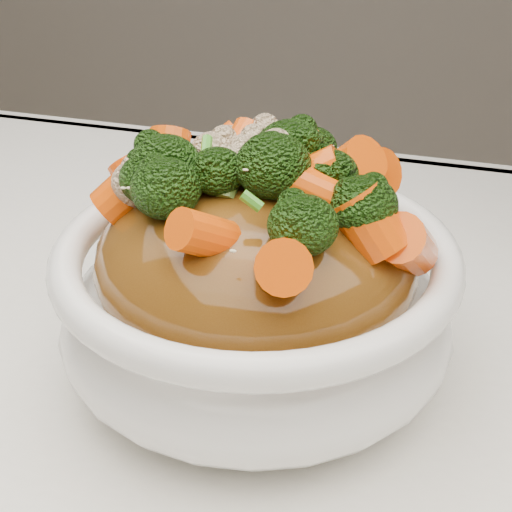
% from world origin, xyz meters
% --- Properties ---
extents(tablecloth, '(1.20, 0.80, 0.04)m').
position_xyz_m(tablecloth, '(0.00, 0.00, 0.73)').
color(tablecloth, white).
rests_on(tablecloth, dining_table).
extents(bowl, '(0.26, 0.26, 0.09)m').
position_xyz_m(bowl, '(0.05, 0.04, 0.80)').
color(bowl, white).
rests_on(bowl, tablecloth).
extents(sauce_base, '(0.21, 0.21, 0.10)m').
position_xyz_m(sauce_base, '(0.05, 0.04, 0.83)').
color(sauce_base, '#5E3710').
rests_on(sauce_base, bowl).
extents(carrots, '(0.21, 0.21, 0.05)m').
position_xyz_m(carrots, '(0.05, 0.04, 0.89)').
color(carrots, '#F95708').
rests_on(carrots, sauce_base).
extents(broccoli, '(0.21, 0.21, 0.05)m').
position_xyz_m(broccoli, '(0.05, 0.04, 0.89)').
color(broccoli, black).
rests_on(broccoli, sauce_base).
extents(cauliflower, '(0.21, 0.21, 0.04)m').
position_xyz_m(cauliflower, '(0.05, 0.04, 0.89)').
color(cauliflower, beige).
rests_on(cauliflower, sauce_base).
extents(scallions, '(0.16, 0.16, 0.02)m').
position_xyz_m(scallions, '(0.05, 0.04, 0.90)').
color(scallions, '#3C9522').
rests_on(scallions, sauce_base).
extents(sesame_seeds, '(0.19, 0.19, 0.01)m').
position_xyz_m(sesame_seeds, '(0.05, 0.04, 0.90)').
color(sesame_seeds, beige).
rests_on(sesame_seeds, sauce_base).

